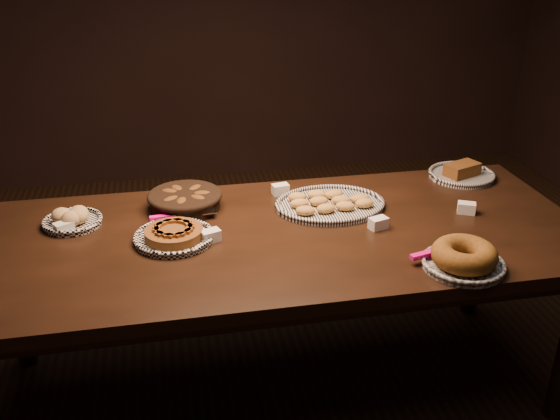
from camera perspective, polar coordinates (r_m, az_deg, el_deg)
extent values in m
plane|color=black|center=(2.81, -0.34, -15.81)|extent=(5.00, 5.00, 0.00)
cube|color=black|center=(2.39, -0.39, -2.61)|extent=(2.40, 1.00, 0.05)
cylinder|color=black|center=(2.96, -23.06, -7.33)|extent=(0.08, 0.08, 0.70)
cylinder|color=black|center=(3.23, 17.53, -3.55)|extent=(0.08, 0.08, 0.70)
torus|color=white|center=(2.35, -9.66, -2.32)|extent=(0.30, 0.30, 0.02)
cylinder|color=#503010|center=(2.34, -9.68, -2.12)|extent=(0.27, 0.27, 0.03)
cube|color=#5C250F|center=(2.32, -8.32, -1.70)|extent=(0.04, 0.08, 0.01)
cube|color=#5C250F|center=(2.35, -8.39, -1.30)|extent=(0.04, 0.08, 0.01)
cube|color=#5C250F|center=(2.38, -8.95, -1.04)|extent=(0.07, 0.06, 0.01)
cube|color=#5C250F|center=(2.39, -9.79, -0.99)|extent=(0.07, 0.02, 0.01)
cube|color=#5C250F|center=(2.38, -10.60, -1.18)|extent=(0.07, 0.06, 0.01)
cube|color=#5C250F|center=(2.35, -11.10, -1.54)|extent=(0.04, 0.08, 0.01)
cube|color=#5C250F|center=(2.32, -11.07, -1.94)|extent=(0.04, 0.08, 0.01)
cube|color=#5C250F|center=(2.29, -10.52, -2.22)|extent=(0.07, 0.06, 0.01)
cube|color=#5C250F|center=(2.28, -9.65, -2.27)|extent=(0.07, 0.02, 0.01)
cube|color=#5C250F|center=(2.29, -8.80, -2.07)|extent=(0.07, 0.06, 0.01)
cube|color=#FE0C8C|center=(2.47, -10.47, -0.63)|extent=(0.12, 0.04, 0.02)
cube|color=silver|center=(2.49, -7.50, -0.33)|extent=(0.15, 0.05, 0.00)
torus|color=black|center=(2.58, 4.60, 0.65)|extent=(0.37, 0.37, 0.02)
ellipsoid|color=#B08133|center=(2.49, 2.34, -0.06)|extent=(0.09, 0.07, 0.04)
ellipsoid|color=#B08133|center=(2.51, 4.23, 0.14)|extent=(0.08, 0.06, 0.04)
ellipsoid|color=#B08133|center=(2.54, 5.98, 0.36)|extent=(0.09, 0.07, 0.04)
ellipsoid|color=#B08133|center=(2.57, 7.73, 0.62)|extent=(0.08, 0.06, 0.04)
ellipsoid|color=#B08133|center=(2.55, 1.79, 0.61)|extent=(0.08, 0.05, 0.04)
ellipsoid|color=#B08133|center=(2.57, 3.57, 0.82)|extent=(0.08, 0.05, 0.04)
ellipsoid|color=#B08133|center=(2.59, 5.59, 0.90)|extent=(0.09, 0.06, 0.04)
ellipsoid|color=#B08133|center=(2.61, 7.30, 1.04)|extent=(0.08, 0.06, 0.04)
ellipsoid|color=#B08133|center=(2.61, 1.57, 1.21)|extent=(0.08, 0.06, 0.04)
ellipsoid|color=#B08133|center=(2.63, 3.35, 1.42)|extent=(0.09, 0.07, 0.04)
ellipsoid|color=#B08133|center=(2.64, 4.94, 1.44)|extent=(0.08, 0.06, 0.04)
torus|color=black|center=(2.23, 16.41, -4.63)|extent=(0.28, 0.28, 0.02)
torus|color=brown|center=(2.22, 16.50, -3.93)|extent=(0.23, 0.23, 0.08)
cube|color=#FE0C8C|center=(2.23, 13.16, -3.95)|extent=(0.12, 0.05, 0.02)
cube|color=silver|center=(2.31, 15.70, -3.31)|extent=(0.15, 0.07, 0.00)
cylinder|color=black|center=(2.59, -8.67, 0.83)|extent=(0.37, 0.37, 0.07)
torus|color=black|center=(2.58, -8.70, 1.30)|extent=(0.31, 0.31, 0.02)
ellipsoid|color=#33180A|center=(2.58, -7.13, 1.30)|extent=(0.10, 0.06, 0.04)
ellipsoid|color=#33180A|center=(2.63, -7.76, 1.79)|extent=(0.10, 0.10, 0.04)
ellipsoid|color=#33180A|center=(2.64, -9.39, 1.75)|extent=(0.08, 0.10, 0.04)
ellipsoid|color=#33180A|center=(2.61, -10.05, 1.46)|extent=(0.10, 0.09, 0.04)
ellipsoid|color=#33180A|center=(2.54, -9.93, 0.76)|extent=(0.10, 0.09, 0.04)
ellipsoid|color=#33180A|center=(2.52, -8.98, 0.58)|extent=(0.07, 0.10, 0.04)
ellipsoid|color=#33180A|center=(2.54, -7.50, 0.89)|extent=(0.10, 0.10, 0.04)
torus|color=white|center=(2.56, -18.46, -0.89)|extent=(0.23, 0.23, 0.02)
ellipsoid|color=tan|center=(2.56, -19.36, -0.48)|extent=(0.08, 0.08, 0.06)
ellipsoid|color=tan|center=(2.56, -17.93, -0.29)|extent=(0.08, 0.08, 0.06)
ellipsoid|color=tan|center=(2.52, -18.55, -0.76)|extent=(0.08, 0.08, 0.06)
ellipsoid|color=tan|center=(2.53, -17.96, -0.55)|extent=(0.08, 0.08, 0.06)
torus|color=black|center=(3.00, 16.27, 3.22)|extent=(0.30, 0.30, 0.02)
cube|color=#503010|center=(2.99, 16.32, 3.58)|extent=(0.18, 0.14, 0.06)
cube|color=white|center=(2.32, -6.36, -2.36)|extent=(0.08, 0.07, 0.04)
cube|color=white|center=(2.70, 0.03, 1.90)|extent=(0.08, 0.06, 0.04)
cube|color=white|center=(2.43, 8.98, -1.20)|extent=(0.08, 0.06, 0.04)
cube|color=white|center=(2.50, -19.14, -1.55)|extent=(0.08, 0.07, 0.04)
cube|color=white|center=(2.64, 16.68, 0.18)|extent=(0.08, 0.07, 0.04)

